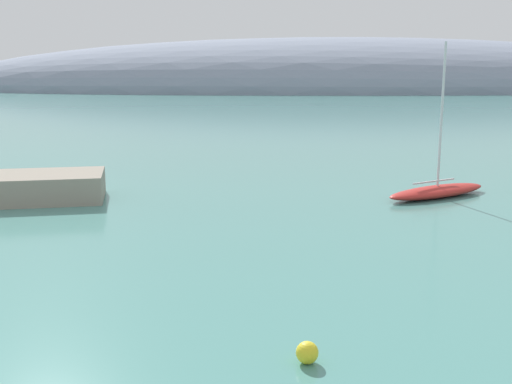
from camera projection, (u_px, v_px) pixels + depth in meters
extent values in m
ellipsoid|color=gray|center=(342.00, 89.00, 199.12)|extent=(251.44, 73.60, 31.19)
ellipsoid|color=red|center=(437.00, 191.00, 43.10)|extent=(8.17, 5.88, 0.76)
cylinder|color=silver|center=(442.00, 115.00, 42.06)|extent=(0.16, 0.16, 9.43)
cube|color=silver|center=(434.00, 181.00, 42.76)|extent=(3.28, 1.95, 0.10)
sphere|color=yellow|center=(307.00, 353.00, 19.53)|extent=(0.70, 0.70, 0.70)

